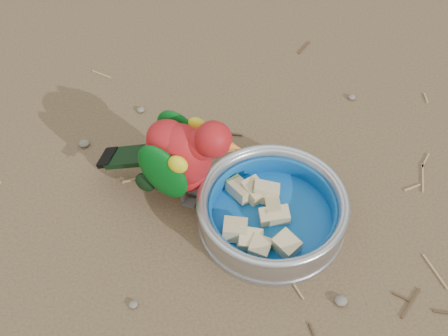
{
  "coord_description": "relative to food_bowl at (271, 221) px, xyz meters",
  "views": [
    {
      "loc": [
        -0.15,
        -0.52,
        0.81
      ],
      "look_at": [
        -0.02,
        0.09,
        0.08
      ],
      "focal_mm": 50.0,
      "sensor_mm": 36.0,
      "label": 1
    }
  ],
  "objects": [
    {
      "name": "lory_parrot",
      "position": [
        -0.12,
        0.08,
        0.08
      ],
      "size": [
        0.24,
        0.2,
        0.17
      ],
      "primitive_type": null,
      "rotation": [
        0.0,
        0.0,
        -2.1
      ],
      "color": "#AB151A",
      "rests_on": "ground"
    },
    {
      "name": "ground",
      "position": [
        -0.04,
        -0.03,
        -0.01
      ],
      "size": [
        60.0,
        60.0,
        0.0
      ],
      "primitive_type": "plane",
      "color": "brown"
    },
    {
      "name": "fruit_wedges",
      "position": [
        -0.0,
        0.0,
        0.02
      ],
      "size": [
        0.14,
        0.14,
        0.03
      ],
      "primitive_type": null,
      "color": "#D7BF89",
      "rests_on": "food_bowl"
    },
    {
      "name": "bowl_wall",
      "position": [
        0.0,
        0.0,
        0.03
      ],
      "size": [
        0.23,
        0.23,
        0.04
      ],
      "primitive_type": null,
      "color": "#B2B2BA",
      "rests_on": "food_bowl"
    },
    {
      "name": "food_bowl",
      "position": [
        0.0,
        0.0,
        0.0
      ],
      "size": [
        0.23,
        0.23,
        0.02
      ],
      "primitive_type": "cylinder",
      "color": "#B2B2BA",
      "rests_on": "ground"
    },
    {
      "name": "ground_debris",
      "position": [
        -0.08,
        0.03,
        -0.01
      ],
      "size": [
        0.9,
        0.8,
        0.01
      ],
      "primitive_type": null,
      "color": "#9E8356",
      "rests_on": "ground"
    }
  ]
}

